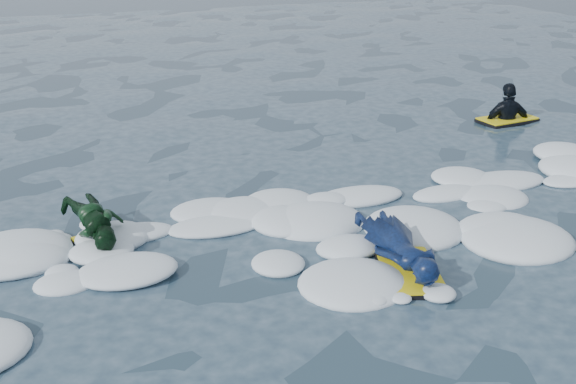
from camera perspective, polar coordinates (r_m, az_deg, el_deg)
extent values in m
plane|color=#162136|center=(7.49, 5.13, -6.16)|extent=(120.00, 120.00, 0.00)
cube|color=black|center=(7.44, 9.60, -6.32)|extent=(0.83, 1.15, 0.05)
cube|color=yellow|center=(7.42, 9.62, -6.08)|extent=(0.81, 1.13, 0.02)
imported|color=navy|center=(7.55, 8.78, -4.22)|extent=(0.68, 1.59, 0.37)
cube|color=black|center=(8.12, -14.58, -4.30)|extent=(0.62, 0.87, 0.04)
cube|color=yellow|center=(8.11, -14.60, -4.13)|extent=(0.59, 0.85, 0.01)
cube|color=blue|center=(8.11, -14.61, -4.07)|extent=(0.33, 0.75, 0.00)
imported|color=#0E3314|center=(8.22, -14.87, -2.36)|extent=(0.72, 1.24, 0.44)
cube|color=black|center=(13.20, 16.92, 5.45)|extent=(1.09, 0.70, 0.05)
cube|color=yellow|center=(13.19, 16.94, 5.59)|extent=(1.07, 0.67, 0.02)
imported|color=black|center=(13.23, 16.87, 4.96)|extent=(0.96, 0.55, 1.54)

